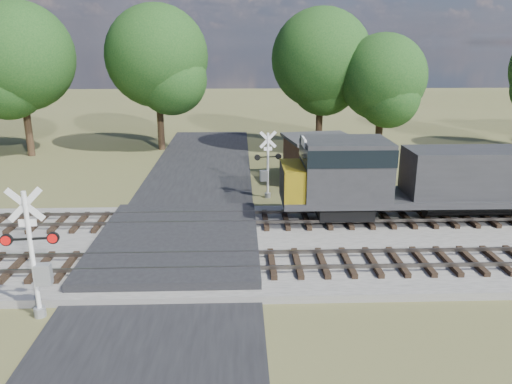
{
  "coord_description": "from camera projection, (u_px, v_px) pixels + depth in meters",
  "views": [
    {
      "loc": [
        2.75,
        -19.94,
        8.73
      ],
      "look_at": [
        3.5,
        2.0,
        2.13
      ],
      "focal_mm": 35.0,
      "sensor_mm": 36.0,
      "label": 1
    }
  ],
  "objects": [
    {
      "name": "ground",
      "position": [
        177.0,
        253.0,
        21.51
      ],
      "size": [
        160.0,
        160.0,
        0.0
      ],
      "primitive_type": "plane",
      "color": "brown",
      "rests_on": "ground"
    },
    {
      "name": "ballast_bed",
      "position": [
        402.0,
        243.0,
        22.27
      ],
      "size": [
        140.0,
        10.0,
        0.3
      ],
      "primitive_type": "cube",
      "color": "gray",
      "rests_on": "ground"
    },
    {
      "name": "road",
      "position": [
        177.0,
        252.0,
        21.5
      ],
      "size": [
        7.0,
        60.0,
        0.08
      ],
      "primitive_type": "cube",
      "color": "black",
      "rests_on": "ground"
    },
    {
      "name": "crossing_panel",
      "position": [
        178.0,
        242.0,
        21.9
      ],
      "size": [
        7.0,
        9.0,
        0.62
      ],
      "primitive_type": "cube",
      "color": "#262628",
      "rests_on": "ground"
    },
    {
      "name": "track_near",
      "position": [
        250.0,
        263.0,
        19.58
      ],
      "size": [
        140.0,
        2.6,
        0.33
      ],
      "color": "black",
      "rests_on": "ballast_bed"
    },
    {
      "name": "track_far",
      "position": [
        248.0,
        220.0,
        24.36
      ],
      "size": [
        140.0,
        2.6,
        0.33
      ],
      "color": "black",
      "rests_on": "ballast_bed"
    },
    {
      "name": "crossing_signal_near",
      "position": [
        37.0,
        265.0,
        16.04
      ],
      "size": [
        1.8,
        0.4,
        4.48
      ],
      "rotation": [
        0.0,
        0.0,
        0.09
      ],
      "color": "silver",
      "rests_on": "ground"
    },
    {
      "name": "crossing_signal_far",
      "position": [
        266.0,
        170.0,
        28.77
      ],
      "size": [
        1.58,
        0.42,
        3.95
      ],
      "rotation": [
        0.0,
        0.0,
        3.33
      ],
      "color": "silver",
      "rests_on": "ground"
    },
    {
      "name": "equipment_shed",
      "position": [
        320.0,
        159.0,
        32.4
      ],
      "size": [
        4.92,
        4.92,
        2.92
      ],
      "rotation": [
        0.0,
        0.0,
        0.17
      ],
      "color": "#45251D",
      "rests_on": "ground"
    },
    {
      "name": "treeline",
      "position": [
        273.0,
        66.0,
        39.33
      ],
      "size": [
        77.33,
        11.01,
        11.86
      ],
      "color": "black",
      "rests_on": "ground"
    }
  ]
}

